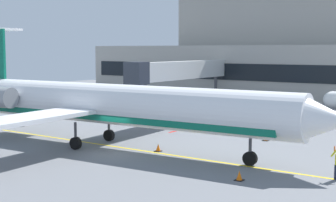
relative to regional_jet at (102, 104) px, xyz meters
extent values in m
cube|color=slate|center=(2.30, -1.19, -3.24)|extent=(120.00, 120.00, 0.10)
cube|color=yellow|center=(2.30, 0.42, -3.19)|extent=(108.00, 0.24, 0.01)
cube|color=red|center=(0.62, 11.83, -3.19)|extent=(0.30, 8.00, 0.01)
cube|color=#ADA89E|center=(-0.47, 45.94, 0.72)|extent=(73.62, 14.26, 7.82)
cube|color=#9F9A91|center=(-6.43, 49.51, 10.17)|extent=(33.17, 9.98, 11.06)
cube|color=black|center=(-0.47, 38.76, 0.70)|extent=(70.68, 0.12, 2.46)
cube|color=silver|center=(-11.49, 29.10, 1.25)|extent=(1.40, 19.44, 2.40)
cube|color=#2D333D|center=(-11.49, 18.48, 1.25)|extent=(2.40, 2.00, 2.64)
cylinder|color=#4C4C51|center=(-11.49, 37.31, -1.57)|extent=(0.44, 0.44, 3.24)
cylinder|color=#4C4C51|center=(-11.49, 20.18, -1.57)|extent=(0.44, 0.44, 3.24)
cylinder|color=white|center=(0.57, 0.03, 0.05)|extent=(29.71, 4.66, 2.97)
cube|color=#0C664C|center=(0.57, 0.03, -0.77)|extent=(26.74, 4.20, 0.53)
cone|color=white|center=(16.38, 0.94, 0.05)|extent=(3.43, 3.09, 2.91)
cube|color=white|center=(-1.39, 7.66, -0.40)|extent=(3.95, 12.65, 0.28)
cube|color=white|center=(-0.50, -7.77, -0.40)|extent=(3.95, 12.65, 0.28)
cylinder|color=gray|center=(-9.01, 1.83, 0.27)|extent=(3.65, 1.83, 1.63)
cylinder|color=#3F3F44|center=(11.80, 0.68, -1.86)|extent=(0.20, 0.20, 1.30)
cylinder|color=black|center=(11.80, 0.68, -2.74)|extent=(0.92, 0.40, 0.90)
cylinder|color=#3F3F44|center=(-1.01, 1.87, -1.86)|extent=(0.20, 0.20, 1.30)
cylinder|color=black|center=(-1.01, 1.87, -2.74)|extent=(0.92, 0.40, 0.90)
cylinder|color=#3F3F44|center=(-0.79, -1.98, -1.86)|extent=(0.20, 0.20, 1.30)
cylinder|color=black|center=(-0.79, -1.98, -2.74)|extent=(0.92, 0.40, 0.90)
cube|color=#1E4CB2|center=(-6.21, 18.60, -2.52)|extent=(2.61, 3.78, 0.64)
cube|color=#1A4197|center=(-6.47, 17.67, -1.62)|extent=(1.89, 1.74, 1.17)
cylinder|color=black|center=(-5.69, 17.21, -2.84)|extent=(0.46, 0.75, 0.70)
cylinder|color=black|center=(-7.38, 17.68, -2.84)|extent=(0.46, 0.75, 0.70)
cylinder|color=black|center=(-5.05, 19.52, -2.84)|extent=(0.46, 0.75, 0.70)
cylinder|color=black|center=(-6.74, 19.99, -2.84)|extent=(0.46, 0.75, 0.70)
cube|color=#1E4CB2|center=(-5.41, 23.59, -2.58)|extent=(3.93, 3.98, 0.51)
cube|color=#1A4197|center=(-4.65, 24.38, -1.82)|extent=(2.18, 2.18, 1.01)
cylinder|color=black|center=(-5.06, 25.16, -2.84)|extent=(0.69, 0.70, 0.70)
cylinder|color=black|center=(-3.85, 24.00, -2.84)|extent=(0.69, 0.70, 0.70)
cylinder|color=black|center=(-6.97, 23.19, -2.84)|extent=(0.69, 0.70, 0.70)
cylinder|color=black|center=(-5.76, 22.02, -2.84)|extent=(0.69, 0.70, 0.70)
sphere|color=white|center=(7.63, 31.08, -1.84)|extent=(1.97, 1.97, 1.97)
cylinder|color=#191E33|center=(17.18, 0.37, -2.77)|extent=(0.18, 0.18, 0.85)
cylinder|color=yellow|center=(17.07, 0.34, -1.67)|extent=(0.40, 0.19, 0.50)
cylinder|color=#F2590C|center=(17.07, 0.34, -1.45)|extent=(0.06, 0.06, 0.28)
cone|color=orange|center=(4.54, 0.89, -2.91)|extent=(0.36, 0.36, 0.55)
cube|color=black|center=(4.54, 0.89, -3.17)|extent=(0.47, 0.47, 0.04)
cone|color=orange|center=(9.10, 9.13, -2.91)|extent=(0.36, 0.36, 0.55)
cube|color=black|center=(9.10, 9.13, -3.17)|extent=(0.47, 0.47, 0.04)
cone|color=orange|center=(-12.74, 2.66, -2.91)|extent=(0.36, 0.36, 0.55)
cube|color=black|center=(-12.74, 2.66, -3.17)|extent=(0.47, 0.47, 0.04)
cone|color=orange|center=(12.86, -2.87, -2.91)|extent=(0.36, 0.36, 0.55)
cube|color=black|center=(12.86, -2.87, -3.17)|extent=(0.47, 0.47, 0.04)
camera|label=1|loc=(25.02, -27.07, 4.05)|focal=52.92mm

